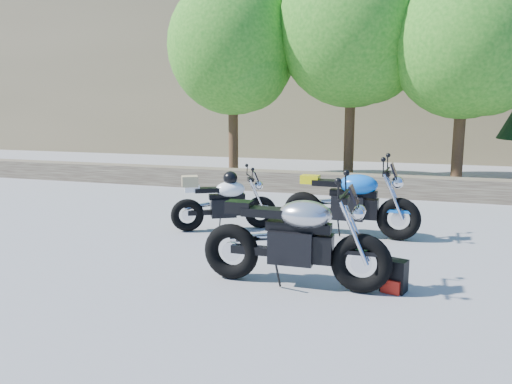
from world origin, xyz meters
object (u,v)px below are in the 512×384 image
(silver_bike, at_px, (295,240))
(white_bike, at_px, (224,201))
(backpack, at_px, (394,276))
(blue_bike, at_px, (351,203))

(silver_bike, distance_m, white_bike, 2.91)
(silver_bike, xyz_separation_m, backpack, (1.13, 0.17, -0.37))
(blue_bike, bearing_deg, backpack, -68.61)
(blue_bike, xyz_separation_m, backpack, (0.80, -2.36, -0.37))
(white_bike, distance_m, backpack, 3.63)
(white_bike, relative_size, blue_bike, 0.74)
(silver_bike, bearing_deg, white_bike, 127.72)
(silver_bike, distance_m, backpack, 1.20)
(blue_bike, bearing_deg, silver_bike, -94.72)
(silver_bike, bearing_deg, backpack, 7.79)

